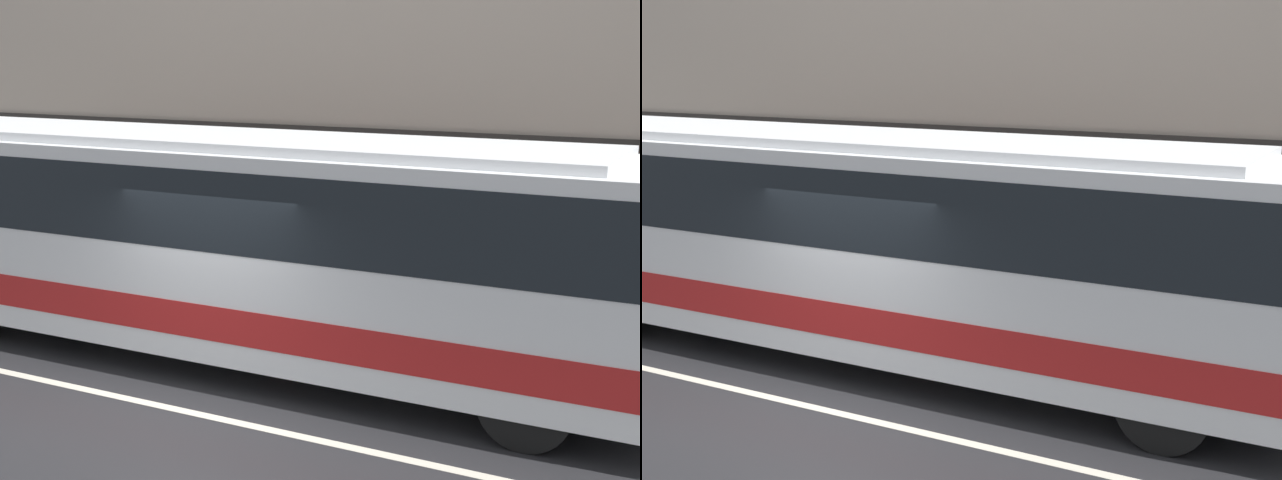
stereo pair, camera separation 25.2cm
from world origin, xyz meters
The scene contains 5 objects.
ground_plane centered at (0.00, 0.00, 0.00)m, with size 60.00×60.00×0.00m, color #262628.
sidewalk centered at (0.00, 5.48, 0.07)m, with size 60.00×2.95×0.14m.
lane_stripe centered at (0.00, 0.00, 0.00)m, with size 54.00×0.14×0.01m.
transit_bus centered at (-0.66, 1.95, 1.75)m, with size 12.42×2.57×3.10m.
pedestrian_waiting centered at (-1.60, 5.35, 0.87)m, with size 0.36×0.36×1.60m.
Camera 2 is at (6.23, -8.02, 4.23)m, focal length 50.00 mm.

